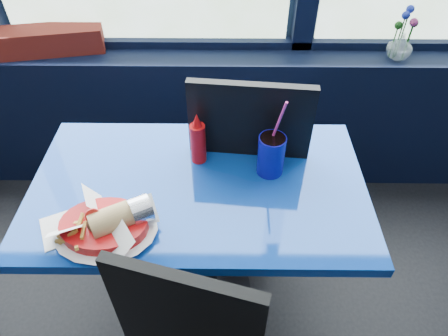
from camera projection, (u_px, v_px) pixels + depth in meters
window_sill at (158, 117)px, 2.30m from camera, size 5.00×0.26×0.80m
near_table at (200, 216)px, 1.56m from camera, size 1.20×0.70×0.75m
chair_near_back at (243, 156)px, 1.75m from camera, size 0.52×0.53×1.06m
planter_box at (41, 41)px, 1.99m from camera, size 0.63×0.27×0.12m
flower_vase at (401, 43)px, 1.94m from camera, size 0.12×0.13×0.26m
food_basket at (106, 224)px, 1.25m from camera, size 0.31×0.29×0.11m
ketchup_bottle at (198, 140)px, 1.46m from camera, size 0.06×0.06×0.21m
soda_cup at (271, 154)px, 1.42m from camera, size 0.10×0.10×0.33m
napkin at (65, 228)px, 1.28m from camera, size 0.19×0.19×0.00m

